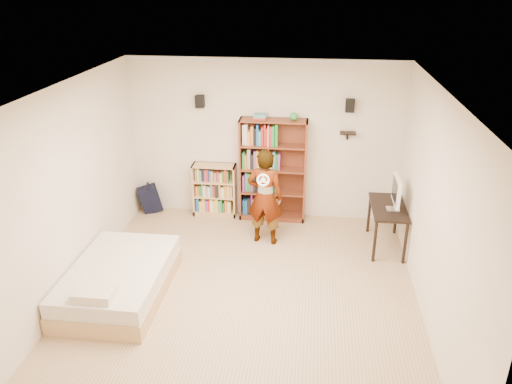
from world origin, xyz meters
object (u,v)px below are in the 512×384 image
computer_desk (386,227)px  daybed (119,277)px  person (265,197)px  low_bookshelf (215,190)px  tall_bookshelf (273,171)px

computer_desk → daybed: size_ratio=0.55×
daybed → person: bearing=43.5°
low_bookshelf → person: bearing=-41.9°
low_bookshelf → computer_desk: low_bookshelf is taller
tall_bookshelf → computer_desk: tall_bookshelf is taller
computer_desk → person: person is taller
tall_bookshelf → low_bookshelf: 1.09m
low_bookshelf → daybed: (-0.79, -2.52, -0.19)m
low_bookshelf → person: 1.32m
tall_bookshelf → person: size_ratio=1.15×
tall_bookshelf → computer_desk: (1.82, -0.79, -0.53)m
person → computer_desk: bearing=-169.9°
computer_desk → daybed: (-3.61, -1.71, -0.07)m
low_bookshelf → computer_desk: bearing=-16.0°
tall_bookshelf → daybed: tall_bookshelf is taller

